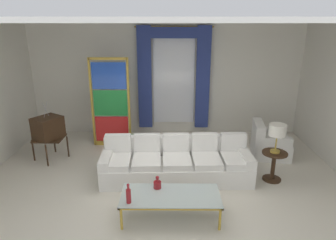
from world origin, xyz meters
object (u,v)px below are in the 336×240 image
object	(u,v)px
vintage_tv	(48,129)
round_side_table	(274,164)
bottle_blue_decanter	(129,195)
bottle_crystal_tall	(157,184)
peacock_figurine	(131,144)
table_lamp_brass	(277,131)
armchair_white	(268,144)
couch_white_long	(176,163)
coffee_table	(171,196)
stained_glass_divider	(111,105)

from	to	relation	value
vintage_tv	round_side_table	distance (m)	4.84
bottle_blue_decanter	bottle_crystal_tall	size ratio (longest dim) A/B	1.48
bottle_crystal_tall	round_side_table	xyz separation A→B (m)	(2.23, 1.01, -0.13)
vintage_tv	round_side_table	bearing A→B (deg)	-11.11
vintage_tv	round_side_table	xyz separation A→B (m)	(4.74, -0.93, -0.37)
vintage_tv	peacock_figurine	size ratio (longest dim) A/B	2.24
peacock_figurine	table_lamp_brass	bearing A→B (deg)	-23.33
peacock_figurine	round_side_table	xyz separation A→B (m)	(2.96, -1.28, 0.14)
armchair_white	table_lamp_brass	xyz separation A→B (m)	(-0.26, -1.15, 0.74)
bottle_crystal_tall	vintage_tv	bearing A→B (deg)	142.32
bottle_crystal_tall	armchair_white	size ratio (longest dim) A/B	0.23
vintage_tv	round_side_table	world-z (taller)	vintage_tv
bottle_blue_decanter	round_side_table	distance (m)	3.01
couch_white_long	bottle_blue_decanter	size ratio (longest dim) A/B	9.16
coffee_table	bottle_crystal_tall	bearing A→B (deg)	136.64
couch_white_long	vintage_tv	distance (m)	2.98
round_side_table	table_lamp_brass	bearing A→B (deg)	0.00
vintage_tv	bottle_blue_decanter	bearing A→B (deg)	-48.39
couch_white_long	armchair_white	world-z (taller)	couch_white_long
coffee_table	armchair_white	size ratio (longest dim) A/B	1.68
peacock_figurine	armchair_white	bearing A→B (deg)	-2.33
stained_glass_divider	peacock_figurine	xyz separation A→B (m)	(0.51, -0.46, -0.84)
vintage_tv	table_lamp_brass	xyz separation A→B (m)	(4.74, -0.93, 0.30)
round_side_table	coffee_table	bearing A→B (deg)	-149.05
armchair_white	table_lamp_brass	world-z (taller)	table_lamp_brass
couch_white_long	armchair_white	bearing A→B (deg)	25.59
bottle_blue_decanter	bottle_crystal_tall	bearing A→B (deg)	45.59
couch_white_long	coffee_table	size ratio (longest dim) A/B	1.89
couch_white_long	vintage_tv	size ratio (longest dim) A/B	2.19
bottle_crystal_tall	coffee_table	bearing A→B (deg)	-43.36
stained_glass_divider	table_lamp_brass	distance (m)	3.89
bottle_blue_decanter	peacock_figurine	distance (m)	2.74
armchair_white	table_lamp_brass	size ratio (longest dim) A/B	1.63
peacock_figurine	table_lamp_brass	world-z (taller)	table_lamp_brass
armchair_white	round_side_table	distance (m)	1.18
stained_glass_divider	peacock_figurine	bearing A→B (deg)	-41.85
couch_white_long	peacock_figurine	distance (m)	1.58
coffee_table	stained_glass_divider	distance (m)	3.36
vintage_tv	peacock_figurine	world-z (taller)	vintage_tv
bottle_blue_decanter	bottle_crystal_tall	distance (m)	0.59
armchair_white	peacock_figurine	bearing A→B (deg)	177.67
stained_glass_divider	table_lamp_brass	size ratio (longest dim) A/B	3.86
coffee_table	vintage_tv	world-z (taller)	vintage_tv
stained_glass_divider	round_side_table	distance (m)	3.95
table_lamp_brass	couch_white_long	bearing A→B (deg)	176.60
bottle_blue_decanter	stained_glass_divider	distance (m)	3.31
couch_white_long	bottle_blue_decanter	xyz separation A→B (m)	(-0.74, -1.54, 0.23)
bottle_crystal_tall	armchair_white	world-z (taller)	armchair_white
couch_white_long	armchair_white	xyz separation A→B (m)	(2.16, 1.03, -0.02)
bottle_blue_decanter	vintage_tv	xyz separation A→B (m)	(-2.09, 2.36, 0.19)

